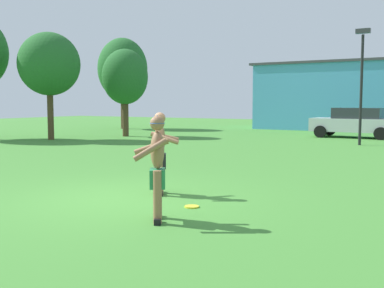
% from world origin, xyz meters
% --- Properties ---
extents(ground_plane, '(80.00, 80.00, 0.00)m').
position_xyz_m(ground_plane, '(0.00, 0.00, 0.00)').
color(ground_plane, '#428433').
extents(player_with_cap, '(0.74, 0.80, 1.68)m').
position_xyz_m(player_with_cap, '(1.53, -1.09, 0.92)').
color(player_with_cap, black).
rests_on(player_with_cap, ground_plane).
extents(player_in_black, '(0.78, 0.73, 1.68)m').
position_xyz_m(player_in_black, '(0.36, 0.70, 0.88)').
color(player_in_black, black).
rests_on(player_in_black, ground_plane).
extents(frisbee, '(0.26, 0.26, 0.03)m').
position_xyz_m(frisbee, '(1.52, -0.01, 0.01)').
color(frisbee, yellow).
rests_on(frisbee, ground_plane).
extents(car_silver_mid_lot, '(4.33, 2.08, 1.58)m').
position_xyz_m(car_silver_mid_lot, '(0.60, 18.45, 0.82)').
color(car_silver_mid_lot, silver).
rests_on(car_silver_mid_lot, ground_plane).
extents(lamp_post, '(0.60, 0.24, 5.02)m').
position_xyz_m(lamp_post, '(1.68, 14.16, 3.14)').
color(lamp_post, black).
rests_on(lamp_post, ground_plane).
extents(outbuilding_behind_lot, '(13.84, 5.22, 4.56)m').
position_xyz_m(outbuilding_behind_lot, '(-0.58, 25.59, 2.29)').
color(outbuilding_behind_lot, '#4C9ED1').
rests_on(outbuilding_behind_lot, ground_plane).
extents(tree_left_field, '(3.04, 3.04, 5.32)m').
position_xyz_m(tree_left_field, '(-12.24, 9.34, 3.74)').
color(tree_left_field, '#4C3823').
rests_on(tree_left_field, ground_plane).
extents(tree_right_field, '(2.50, 2.50, 4.76)m').
position_xyz_m(tree_right_field, '(-10.46, 13.05, 3.23)').
color(tree_right_field, '#4C3823').
rests_on(tree_right_field, ground_plane).
extents(tree_near_building, '(3.47, 3.47, 6.34)m').
position_xyz_m(tree_near_building, '(-15.23, 18.73, 4.18)').
color(tree_near_building, '#4C3823').
rests_on(tree_near_building, ground_plane).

